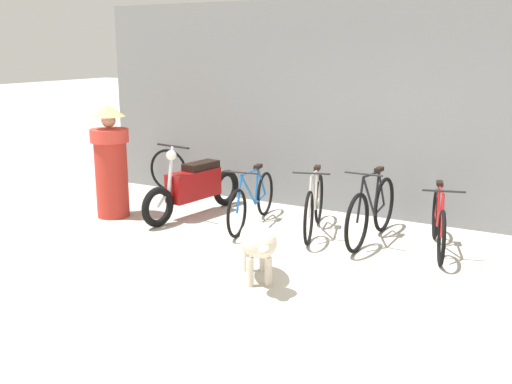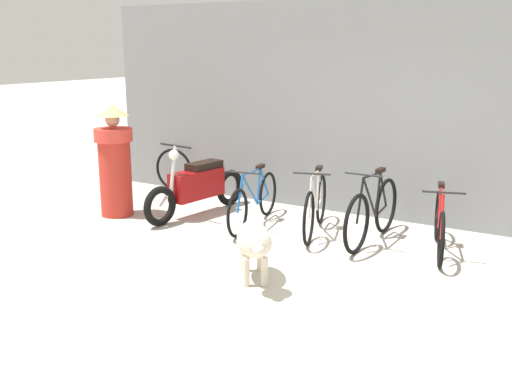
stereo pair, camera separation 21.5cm
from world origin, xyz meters
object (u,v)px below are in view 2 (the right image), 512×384
Objects in this scene: stray_dog at (254,242)px; bicycle_2 at (372,213)px; bicycle_1 at (315,206)px; person_in_robes at (115,160)px; bicycle_0 at (254,201)px; motorcycle at (197,186)px; bicycle_3 at (439,225)px; spare_tire_right at (174,170)px.

bicycle_2 is at bearing 126.22° from stray_dog.
person_in_robes is at bearing -92.65° from bicycle_1.
motorcycle reaches higher than bicycle_0.
bicycle_2 is 1.62× the size of stray_dog.
stray_dog is (1.02, -1.70, 0.09)m from bicycle_0.
bicycle_3 is 2.33m from stray_dog.
person_in_robes is 2.22× the size of spare_tire_right.
spare_tire_right reaches higher than stray_dog.
stray_dog is at bearing 57.42° from motorcycle.
person_in_robes reaches higher than stray_dog.
spare_tire_right is at bearing -49.43° from person_in_robes.
bicycle_3 is 4.66m from spare_tire_right.
bicycle_1 reaches higher than spare_tire_right.
person_in_robes reaches higher than bicycle_3.
stray_dog is at bearing -10.55° from bicycle_1.
spare_tire_right is (-1.21, 1.01, -0.07)m from motorcycle.
bicycle_3 is (2.41, 0.16, -0.00)m from bicycle_0.
bicycle_0 is 0.87m from bicycle_1.
spare_tire_right is at bearing -166.76° from stray_dog.
bicycle_3 reaches higher than stray_dog.
bicycle_3 is at bearing 100.91° from motorcycle.
bicycle_3 is 3.37m from motorcycle.
motorcycle is 1.20m from person_in_robes.
stray_dog is (1.98, -1.73, 0.01)m from motorcycle.
motorcycle is at bearing -167.25° from stray_dog.
bicycle_2 is 2.36× the size of spare_tire_right.
spare_tire_right is (-0.23, 1.60, -0.45)m from person_in_robes.
bicycle_0 is at bearing -84.16° from bicycle_2.
spare_tire_right is at bearing -124.65° from bicycle_0.
bicycle_2 reaches higher than bicycle_1.
person_in_robes is at bearing -81.82° from spare_tire_right.
bicycle_1 is 0.75m from bicycle_2.
motorcycle is at bearing -103.87° from bicycle_3.
stray_dog is (-1.39, -1.87, 0.09)m from bicycle_3.
bicycle_0 is 1.09× the size of bicycle_3.
stray_dog is (0.16, -1.80, 0.07)m from bicycle_1.
bicycle_2 is at bearing -136.76° from person_in_robes.
bicycle_2 reaches higher than spare_tire_right.
bicycle_1 is 0.95× the size of bicycle_2.
bicycle_0 is 2.42m from bicycle_3.
bicycle_2 is at bearing -103.37° from bicycle_3.
bicycle_1 is 1.82m from motorcycle.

